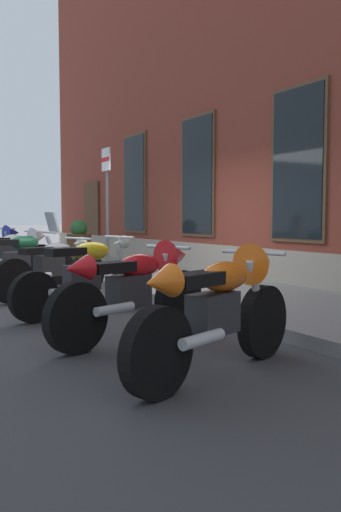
{
  "coord_description": "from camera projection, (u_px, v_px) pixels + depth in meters",
  "views": [
    {
      "loc": [
        7.71,
        -3.58,
        1.25
      ],
      "look_at": [
        0.4,
        0.74,
        0.62
      ],
      "focal_mm": 36.72,
      "sensor_mm": 36.0,
      "label": 1
    }
  ],
  "objects": [
    {
      "name": "motorcycle_yellow_naked",
      "position": [
        87.0,
        277.0,
        6.65
      ],
      "size": [
        0.7,
        2.04,
        1.0
      ],
      "color": "black",
      "rests_on": "ground_plane"
    },
    {
      "name": "parking_sign",
      "position": [
        107.0,
        192.0,
        10.24
      ],
      "size": [
        0.36,
        0.07,
        2.47
      ],
      "color": "#4C4C51",
      "rests_on": "sidewalk"
    },
    {
      "name": "motorcycle_red_sport",
      "position": [
        138.0,
        286.0,
        5.33
      ],
      "size": [
        0.82,
        2.03,
        1.01
      ],
      "color": "black",
      "rests_on": "ground_plane"
    },
    {
      "name": "sidewalk",
      "position": [
        185.0,
        284.0,
        9.16
      ],
      "size": [
        26.36,
        2.53,
        0.14
      ],
      "primitive_type": "cube",
      "color": "slate",
      "rests_on": "ground_plane"
    },
    {
      "name": "ground_plane",
      "position": [
        119.0,
        294.0,
        8.52
      ],
      "size": [
        140.0,
        140.0,
        0.0
      ],
      "primitive_type": "plane",
      "color": "#38383A"
    },
    {
      "name": "motorcycle_green_touring",
      "position": [
        12.0,
        256.0,
        9.12
      ],
      "size": [
        0.71,
        2.12,
        1.35
      ],
      "color": "black",
      "rests_on": "ground_plane"
    },
    {
      "name": "barrel_planter",
      "position": [
        79.0,
        244.0,
        12.51
      ],
      "size": [
        0.61,
        0.61,
        1.04
      ],
      "color": "brown",
      "rests_on": "sidewalk"
    },
    {
      "name": "motorcycle_grey_naked",
      "position": [
        53.0,
        268.0,
        8.02
      ],
      "size": [
        0.85,
        1.98,
        0.93
      ],
      "color": "black",
      "rests_on": "ground_plane"
    },
    {
      "name": "motorcycle_orange_sport",
      "position": [
        223.0,
        304.0,
        4.15
      ],
      "size": [
        0.86,
        1.98,
        1.03
      ],
      "color": "black",
      "rests_on": "ground_plane"
    },
    {
      "name": "motorcycle_white_sport",
      "position": [
        13.0,
        251.0,
        10.58
      ],
      "size": [
        0.85,
        2.11,
        1.03
      ],
      "color": "black",
      "rests_on": "ground_plane"
    }
  ]
}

